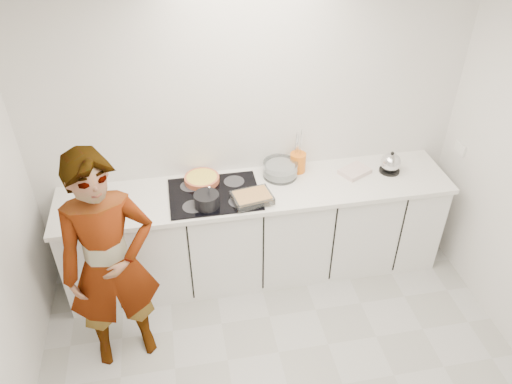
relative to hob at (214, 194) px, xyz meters
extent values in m
cube|color=white|center=(0.35, -1.26, 1.68)|extent=(3.60, 3.20, 0.00)
cube|color=silver|center=(0.35, 0.34, 0.38)|extent=(3.60, 0.00, 2.60)
cube|color=white|center=(2.14, 0.07, 0.15)|extent=(0.02, 0.15, 0.09)
cube|color=white|center=(0.35, 0.02, -0.48)|extent=(3.20, 0.58, 0.87)
cube|color=white|center=(0.35, 0.02, -0.03)|extent=(3.24, 0.64, 0.04)
cube|color=black|center=(0.00, 0.00, 0.00)|extent=(0.72, 0.54, 0.01)
cylinder|color=#C55E3C|center=(-0.08, 0.19, 0.03)|extent=(0.31, 0.31, 0.05)
cylinder|color=yellow|center=(-0.08, 0.19, 0.05)|extent=(0.27, 0.27, 0.01)
cylinder|color=black|center=(-0.08, -0.15, 0.06)|extent=(0.21, 0.21, 0.11)
cylinder|color=silver|center=(-0.06, -0.13, 0.11)|extent=(0.03, 0.08, 0.17)
cube|color=silver|center=(0.28, -0.15, 0.04)|extent=(0.34, 0.27, 0.06)
cube|color=tan|center=(0.28, -0.15, 0.06)|extent=(0.30, 0.23, 0.02)
cylinder|color=silver|center=(0.58, 0.17, 0.06)|extent=(0.38, 0.38, 0.14)
cylinder|color=white|center=(0.58, 0.17, 0.04)|extent=(0.32, 0.32, 0.06)
cube|color=white|center=(1.21, 0.09, 0.01)|extent=(0.30, 0.27, 0.04)
cylinder|color=black|center=(1.51, 0.06, 0.00)|extent=(0.18, 0.18, 0.02)
sphere|color=silver|center=(1.51, 0.06, 0.08)|extent=(0.18, 0.18, 0.17)
sphere|color=black|center=(1.51, 0.06, 0.18)|extent=(0.03, 0.03, 0.03)
cylinder|color=orange|center=(0.74, 0.22, 0.08)|extent=(0.17, 0.17, 0.17)
imported|color=white|center=(-0.79, -0.64, -0.03)|extent=(0.72, 0.55, 1.78)
camera|label=1|loc=(-0.26, -3.22, 2.37)|focal=35.00mm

